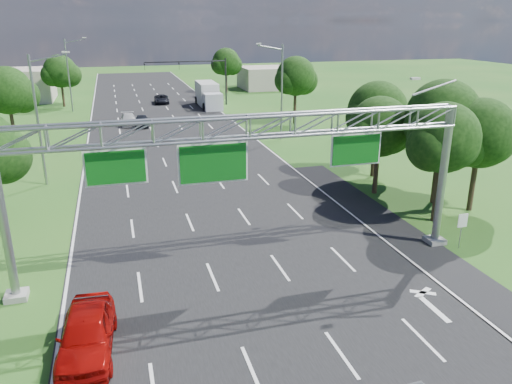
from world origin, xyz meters
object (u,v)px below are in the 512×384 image
object	(u,v)px
sign_gantry	(250,139)
traffic_signal	(203,71)
red_coupe	(87,333)
box_truck	(208,95)
regulatory_sign	(462,224)

from	to	relation	value
sign_gantry	traffic_signal	distance (m)	53.51
traffic_signal	red_coupe	bearing A→B (deg)	-104.59
box_truck	red_coupe	bearing A→B (deg)	-104.20
traffic_signal	box_truck	xyz separation A→B (m)	(0.52, -1.02, -3.48)
red_coupe	box_truck	distance (m)	59.19
traffic_signal	box_truck	distance (m)	3.66
sign_gantry	regulatory_sign	xyz separation A→B (m)	(12.07, -1.02, -5.38)
red_coupe	box_truck	bearing A→B (deg)	78.59
sign_gantry	regulatory_sign	size ratio (longest dim) A/B	11.19
regulatory_sign	traffic_signal	bearing A→B (deg)	95.20
regulatory_sign	sign_gantry	bearing A→B (deg)	175.17
red_coupe	box_truck	size ratio (longest dim) A/B	0.54
sign_gantry	regulatory_sign	bearing A→B (deg)	-4.83
sign_gantry	box_truck	xyz separation A→B (m)	(7.67, 51.99, -5.20)
sign_gantry	box_truck	distance (m)	52.80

